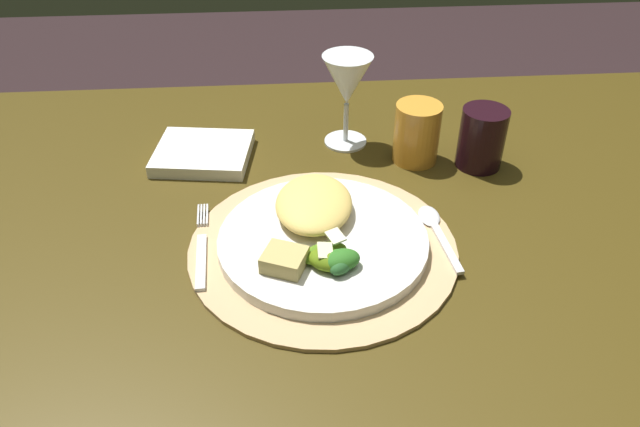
% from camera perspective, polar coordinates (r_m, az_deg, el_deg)
% --- Properties ---
extents(dining_table, '(1.26, 0.90, 0.71)m').
position_cam_1_polar(dining_table, '(0.95, 3.53, -9.54)').
color(dining_table, '#413310').
rests_on(dining_table, ground).
extents(placemat, '(0.34, 0.34, 0.01)m').
position_cam_1_polar(placemat, '(0.79, 0.27, -3.18)').
color(placemat, tan).
rests_on(placemat, dining_table).
extents(dinner_plate, '(0.27, 0.27, 0.02)m').
position_cam_1_polar(dinner_plate, '(0.78, 0.27, -2.57)').
color(dinner_plate, silver).
rests_on(dinner_plate, placemat).
extents(pasta_serving, '(0.11, 0.14, 0.03)m').
position_cam_1_polar(pasta_serving, '(0.80, -0.56, 0.82)').
color(pasta_serving, '#E4BE5E').
rests_on(pasta_serving, dinner_plate).
extents(salad_greens, '(0.08, 0.07, 0.03)m').
position_cam_1_polar(salad_greens, '(0.73, 1.18, -4.22)').
color(salad_greens, '#466F15').
rests_on(salad_greens, dinner_plate).
extents(bread_piece, '(0.06, 0.06, 0.02)m').
position_cam_1_polar(bread_piece, '(0.72, -3.33, -4.34)').
color(bread_piece, tan).
rests_on(bread_piece, dinner_plate).
extents(fork, '(0.02, 0.17, 0.00)m').
position_cam_1_polar(fork, '(0.79, -10.98, -3.23)').
color(fork, silver).
rests_on(fork, placemat).
extents(spoon, '(0.03, 0.14, 0.01)m').
position_cam_1_polar(spoon, '(0.83, 10.59, -1.09)').
color(spoon, silver).
rests_on(spoon, placemat).
extents(napkin, '(0.16, 0.14, 0.02)m').
position_cam_1_polar(napkin, '(0.98, -10.84, 5.55)').
color(napkin, silver).
rests_on(napkin, dining_table).
extents(wine_glass, '(0.08, 0.08, 0.15)m').
position_cam_1_polar(wine_glass, '(0.96, 2.84, 12.05)').
color(wine_glass, silver).
rests_on(wine_glass, dining_table).
extents(amber_tumbler, '(0.07, 0.07, 0.09)m').
position_cam_1_polar(amber_tumbler, '(0.95, 9.01, 7.42)').
color(amber_tumbler, orange).
rests_on(amber_tumbler, dining_table).
extents(dark_tumbler, '(0.07, 0.07, 0.09)m').
position_cam_1_polar(dark_tumbler, '(0.96, 14.84, 6.80)').
color(dark_tumbler, black).
rests_on(dark_tumbler, dining_table).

